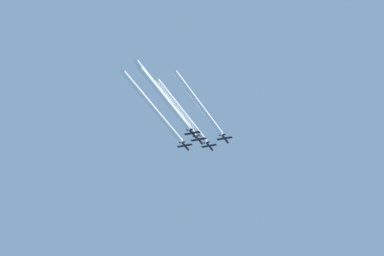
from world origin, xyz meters
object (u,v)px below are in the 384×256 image
(jet_left_wingman, at_px, (185,146))
(jet_slot, at_px, (199,140))
(jet_right_wingman, at_px, (225,139))
(jet_lead, at_px, (210,146))
(jet_high_trail, at_px, (193,134))

(jet_left_wingman, distance_m, jet_slot, 13.09)
(jet_right_wingman, distance_m, jet_slot, 13.49)
(jet_lead, distance_m, jet_left_wingman, 12.60)
(jet_left_wingman, xyz_separation_m, jet_right_wingman, (21.19, -0.20, 0.12))
(jet_slot, bearing_deg, jet_lead, 89.09)
(jet_slot, distance_m, jet_high_trail, 9.80)
(jet_lead, relative_size, jet_right_wingman, 1.00)
(jet_lead, height_order, jet_left_wingman, jet_lead)
(jet_right_wingman, bearing_deg, jet_high_trail, -121.40)
(jet_right_wingman, height_order, jet_high_trail, jet_right_wingman)
(jet_left_wingman, height_order, jet_slot, jet_left_wingman)
(jet_high_trail, bearing_deg, jet_lead, 90.28)
(jet_lead, height_order, jet_right_wingman, jet_lead)
(jet_right_wingman, xyz_separation_m, jet_high_trail, (-10.56, -17.30, -3.68))
(jet_lead, xyz_separation_m, jet_slot, (-0.23, -14.62, -3.44))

